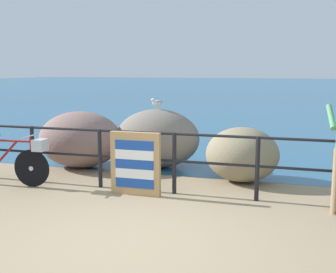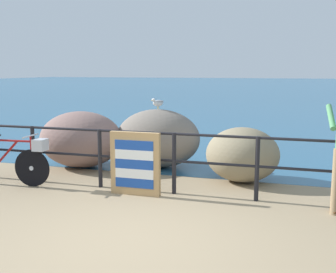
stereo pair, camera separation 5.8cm
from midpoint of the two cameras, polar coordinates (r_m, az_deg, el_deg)
ground_plane at (r=24.63m, az=12.71°, el=4.03°), size 120.00×120.00×0.10m
sea_surface at (r=52.68m, az=15.12°, el=6.59°), size 120.00×90.00×0.01m
promenade_railing at (r=6.89m, az=1.08°, el=-2.65°), size 8.10×0.07×1.02m
bicycle at (r=7.91m, az=-20.08°, el=-2.93°), size 1.70×0.48×0.92m
folded_deckchair_stack at (r=6.86m, az=-4.23°, el=-3.70°), size 0.84×0.10×1.04m
breakwater_boulder_main at (r=8.80m, az=-1.19°, el=-0.25°), size 1.78×1.31×1.22m
breakwater_boulder_left at (r=9.01m, az=-11.52°, el=-0.36°), size 1.77×1.47×1.17m
breakwater_boulder_right at (r=7.80m, az=10.26°, el=-2.42°), size 1.34×1.25×1.00m
seagull at (r=8.76m, az=-1.19°, el=4.63°), size 0.24×0.32×0.23m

